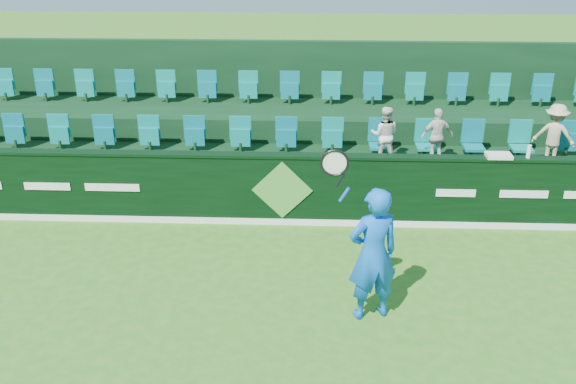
{
  "coord_description": "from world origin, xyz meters",
  "views": [
    {
      "loc": [
        0.53,
        -6.66,
        5.35
      ],
      "look_at": [
        0.15,
        2.8,
        1.15
      ],
      "focal_mm": 40.0,
      "sensor_mm": 36.0,
      "label": 1
    }
  ],
  "objects_px": {
    "spectator_left": "(384,135)",
    "drinks_bottle": "(529,151)",
    "spectator_middle": "(437,136)",
    "towel": "(499,156)",
    "tennis_player": "(373,254)",
    "spectator_right": "(554,135)"
  },
  "relations": [
    {
      "from": "spectator_right",
      "to": "towel",
      "type": "height_order",
      "value": "spectator_right"
    },
    {
      "from": "spectator_right",
      "to": "drinks_bottle",
      "type": "bearing_deg",
      "value": 78.22
    },
    {
      "from": "spectator_middle",
      "to": "spectator_right",
      "type": "xyz_separation_m",
      "value": [
        2.21,
        0.0,
        0.05
      ]
    },
    {
      "from": "tennis_player",
      "to": "towel",
      "type": "xyz_separation_m",
      "value": [
        2.41,
        2.91,
        0.38
      ]
    },
    {
      "from": "spectator_left",
      "to": "towel",
      "type": "relative_size",
      "value": 2.56
    },
    {
      "from": "spectator_middle",
      "to": "spectator_right",
      "type": "height_order",
      "value": "spectator_right"
    },
    {
      "from": "spectator_left",
      "to": "drinks_bottle",
      "type": "height_order",
      "value": "spectator_left"
    },
    {
      "from": "drinks_bottle",
      "to": "towel",
      "type": "bearing_deg",
      "value": 180.0
    },
    {
      "from": "spectator_left",
      "to": "towel",
      "type": "bearing_deg",
      "value": 157.91
    },
    {
      "from": "towel",
      "to": "tennis_player",
      "type": "bearing_deg",
      "value": -129.62
    },
    {
      "from": "spectator_left",
      "to": "drinks_bottle",
      "type": "relative_size",
      "value": 4.77
    },
    {
      "from": "spectator_right",
      "to": "spectator_middle",
      "type": "bearing_deg",
      "value": 24.5
    },
    {
      "from": "spectator_middle",
      "to": "drinks_bottle",
      "type": "relative_size",
      "value": 4.66
    },
    {
      "from": "drinks_bottle",
      "to": "spectator_left",
      "type": "bearing_deg",
      "value": 154.91
    },
    {
      "from": "spectator_middle",
      "to": "spectator_left",
      "type": "bearing_deg",
      "value": -13.45
    },
    {
      "from": "spectator_middle",
      "to": "spectator_right",
      "type": "distance_m",
      "value": 2.21
    },
    {
      "from": "spectator_left",
      "to": "spectator_right",
      "type": "bearing_deg",
      "value": -171.34
    },
    {
      "from": "spectator_middle",
      "to": "spectator_right",
      "type": "bearing_deg",
      "value": 166.55
    },
    {
      "from": "towel",
      "to": "spectator_right",
      "type": "bearing_deg",
      "value": 40.09
    },
    {
      "from": "towel",
      "to": "drinks_bottle",
      "type": "height_order",
      "value": "drinks_bottle"
    },
    {
      "from": "spectator_left",
      "to": "towel",
      "type": "distance_m",
      "value": 2.19
    },
    {
      "from": "tennis_player",
      "to": "spectator_middle",
      "type": "height_order",
      "value": "tennis_player"
    }
  ]
}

